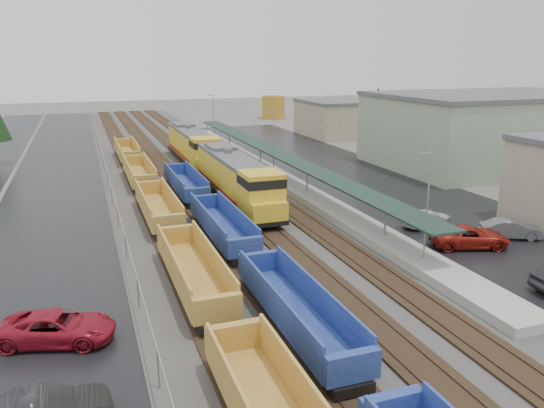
{
  "coord_description": "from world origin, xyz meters",
  "views": [
    {
      "loc": [
        -11.65,
        -8.41,
        13.82
      ],
      "look_at": [
        2.84,
        32.05,
        2.0
      ],
      "focal_mm": 35.0,
      "sensor_mm": 36.0,
      "label": 1
    }
  ],
  "objects_px": {
    "locomotive_lead": "(236,179)",
    "locomotive_trail": "(193,146)",
    "parked_car_east_c": "(427,218)",
    "well_string_yellow": "(172,234)",
    "parked_car_east_b": "(469,237)",
    "well_string_blue": "(296,311)",
    "parked_car_west_c": "(57,328)",
    "parked_car_east_e": "(511,229)",
    "storage_tank": "(273,107)"
  },
  "relations": [
    {
      "from": "locomotive_lead",
      "to": "locomotive_trail",
      "type": "bearing_deg",
      "value": 90.0
    },
    {
      "from": "locomotive_trail",
      "to": "parked_car_west_c",
      "type": "distance_m",
      "value": 45.98
    },
    {
      "from": "parked_car_east_b",
      "to": "locomotive_trail",
      "type": "bearing_deg",
      "value": 36.29
    },
    {
      "from": "parked_car_east_b",
      "to": "parked_car_east_c",
      "type": "relative_size",
      "value": 1.21
    },
    {
      "from": "parked_car_west_c",
      "to": "parked_car_east_c",
      "type": "bearing_deg",
      "value": -53.95
    },
    {
      "from": "locomotive_lead",
      "to": "locomotive_trail",
      "type": "distance_m",
      "value": 21.0
    },
    {
      "from": "well_string_blue",
      "to": "parked_car_east_b",
      "type": "relative_size",
      "value": 12.71
    },
    {
      "from": "parked_car_west_c",
      "to": "parked_car_east_b",
      "type": "relative_size",
      "value": 0.97
    },
    {
      "from": "well_string_yellow",
      "to": "well_string_blue",
      "type": "xyz_separation_m",
      "value": [
        4.0,
        -14.57,
        -0.03
      ]
    },
    {
      "from": "locomotive_lead",
      "to": "parked_car_east_c",
      "type": "height_order",
      "value": "locomotive_lead"
    },
    {
      "from": "locomotive_lead",
      "to": "parked_car_west_c",
      "type": "height_order",
      "value": "locomotive_lead"
    },
    {
      "from": "parked_car_east_b",
      "to": "well_string_yellow",
      "type": "bearing_deg",
      "value": 88.81
    },
    {
      "from": "well_string_yellow",
      "to": "parked_car_west_c",
      "type": "relative_size",
      "value": 15.78
    },
    {
      "from": "locomotive_lead",
      "to": "well_string_blue",
      "type": "relative_size",
      "value": 0.29
    },
    {
      "from": "parked_car_west_c",
      "to": "parked_car_east_b",
      "type": "distance_m",
      "value": 29.29
    },
    {
      "from": "storage_tank",
      "to": "parked_car_east_c",
      "type": "bearing_deg",
      "value": -100.98
    },
    {
      "from": "parked_car_east_b",
      "to": "parked_car_east_e",
      "type": "relative_size",
      "value": 1.26
    },
    {
      "from": "locomotive_lead",
      "to": "storage_tank",
      "type": "bearing_deg",
      "value": 67.46
    },
    {
      "from": "well_string_yellow",
      "to": "parked_car_west_c",
      "type": "xyz_separation_m",
      "value": [
        -7.72,
        -11.65,
        -0.37
      ]
    },
    {
      "from": "well_string_blue",
      "to": "parked_car_west_c",
      "type": "bearing_deg",
      "value": 165.99
    },
    {
      "from": "parked_car_west_c",
      "to": "parked_car_east_b",
      "type": "bearing_deg",
      "value": -64.0
    },
    {
      "from": "well_string_yellow",
      "to": "well_string_blue",
      "type": "bearing_deg",
      "value": -74.65
    },
    {
      "from": "locomotive_lead",
      "to": "parked_car_east_b",
      "type": "xyz_separation_m",
      "value": [
        13.22,
        -17.66,
        -1.76
      ]
    },
    {
      "from": "locomotive_lead",
      "to": "locomotive_trail",
      "type": "height_order",
      "value": "same"
    },
    {
      "from": "locomotive_trail",
      "to": "well_string_yellow",
      "type": "distance_m",
      "value": 32.55
    },
    {
      "from": "storage_tank",
      "to": "parked_car_east_c",
      "type": "xyz_separation_m",
      "value": [
        -16.16,
        -83.34,
        -1.99
      ]
    },
    {
      "from": "parked_car_west_c",
      "to": "parked_car_east_e",
      "type": "bearing_deg",
      "value": -64.29
    },
    {
      "from": "locomotive_trail",
      "to": "parked_car_west_c",
      "type": "relative_size",
      "value": 3.79
    },
    {
      "from": "parked_car_east_b",
      "to": "well_string_blue",
      "type": "bearing_deg",
      "value": 130.76
    },
    {
      "from": "well_string_blue",
      "to": "locomotive_lead",
      "type": "bearing_deg",
      "value": 80.94
    },
    {
      "from": "well_string_yellow",
      "to": "parked_car_east_e",
      "type": "height_order",
      "value": "well_string_yellow"
    },
    {
      "from": "parked_car_west_c",
      "to": "parked_car_east_c",
      "type": "xyz_separation_m",
      "value": [
        29.08,
        9.96,
        -0.09
      ]
    },
    {
      "from": "locomotive_lead",
      "to": "parked_car_west_c",
      "type": "distance_m",
      "value": 27.24
    },
    {
      "from": "parked_car_west_c",
      "to": "parked_car_east_e",
      "type": "distance_m",
      "value": 33.74
    },
    {
      "from": "parked_car_east_e",
      "to": "well_string_blue",
      "type": "bearing_deg",
      "value": 134.46
    },
    {
      "from": "locomotive_trail",
      "to": "storage_tank",
      "type": "relative_size",
      "value": 4.01
    },
    {
      "from": "parked_car_east_c",
      "to": "parked_car_east_e",
      "type": "height_order",
      "value": "parked_car_east_e"
    },
    {
      "from": "locomotive_lead",
      "to": "well_string_blue",
      "type": "xyz_separation_m",
      "value": [
        -4.0,
        -25.09,
        -1.44
      ]
    },
    {
      "from": "locomotive_lead",
      "to": "parked_car_east_c",
      "type": "distance_m",
      "value": 18.19
    },
    {
      "from": "parked_car_east_c",
      "to": "parked_car_east_e",
      "type": "xyz_separation_m",
      "value": [
        4.28,
        -4.94,
        0.06
      ]
    },
    {
      "from": "locomotive_trail",
      "to": "well_string_yellow",
      "type": "bearing_deg",
      "value": -104.24
    },
    {
      "from": "parked_car_east_c",
      "to": "well_string_yellow",
      "type": "bearing_deg",
      "value": 73.74
    },
    {
      "from": "locomotive_lead",
      "to": "storage_tank",
      "type": "height_order",
      "value": "storage_tank"
    },
    {
      "from": "well_string_blue",
      "to": "parked_car_west_c",
      "type": "relative_size",
      "value": 13.08
    },
    {
      "from": "well_string_yellow",
      "to": "parked_car_east_c",
      "type": "distance_m",
      "value": 21.43
    },
    {
      "from": "parked_car_east_b",
      "to": "parked_car_east_c",
      "type": "bearing_deg",
      "value": 15.95
    },
    {
      "from": "well_string_blue",
      "to": "storage_tank",
      "type": "distance_m",
      "value": 101.91
    },
    {
      "from": "locomotive_trail",
      "to": "parked_car_east_c",
      "type": "height_order",
      "value": "locomotive_trail"
    },
    {
      "from": "locomotive_lead",
      "to": "locomotive_trail",
      "type": "relative_size",
      "value": 1.0
    },
    {
      "from": "well_string_blue",
      "to": "parked_car_west_c",
      "type": "xyz_separation_m",
      "value": [
        -11.72,
        2.93,
        -0.34
      ]
    }
  ]
}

